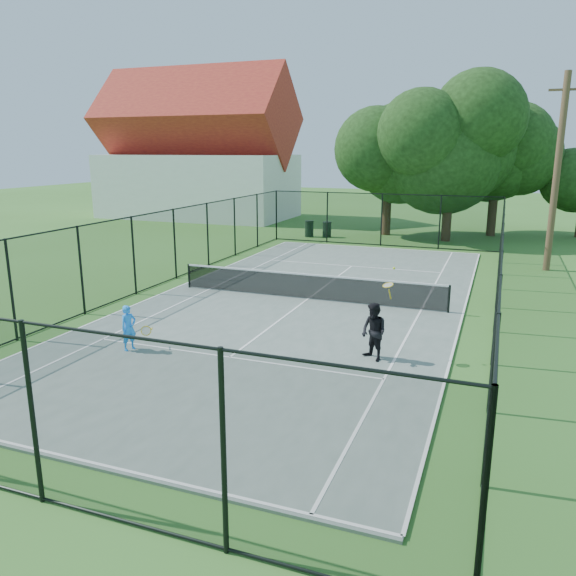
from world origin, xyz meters
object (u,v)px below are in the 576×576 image
(trash_bin_right, at_px, (327,229))
(utility_pole, at_px, (557,173))
(trash_bin_left, at_px, (309,229))
(player_black, at_px, (374,332))
(tennis_net, at_px, (308,285))
(player_blue, at_px, (129,328))

(trash_bin_right, distance_m, utility_pole, 14.33)
(trash_bin_left, distance_m, player_black, 21.71)
(tennis_net, distance_m, player_blue, 7.40)
(utility_pole, height_order, player_blue, utility_pole)
(player_black, bearing_deg, trash_bin_right, 110.20)
(player_blue, bearing_deg, utility_pole, 54.31)
(tennis_net, distance_m, player_black, 6.31)
(trash_bin_left, relative_size, utility_pole, 0.12)
(trash_bin_right, xyz_separation_m, utility_pole, (12.41, -6.01, 3.91))
(tennis_net, height_order, player_blue, player_blue)
(utility_pole, xyz_separation_m, player_black, (-4.97, -14.20, -3.58))
(utility_pole, relative_size, player_black, 3.63)
(tennis_net, xyz_separation_m, utility_pole, (8.54, 9.00, 3.83))
(trash_bin_right, bearing_deg, tennis_net, -75.57)
(tennis_net, height_order, utility_pole, utility_pole)
(player_blue, bearing_deg, player_black, 14.36)
(trash_bin_left, relative_size, player_blue, 0.82)
(player_black, bearing_deg, utility_pole, 70.70)
(utility_pole, bearing_deg, trash_bin_left, 156.88)
(player_blue, relative_size, player_black, 0.52)
(player_blue, height_order, player_black, player_black)
(trash_bin_right, relative_size, utility_pole, 0.11)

